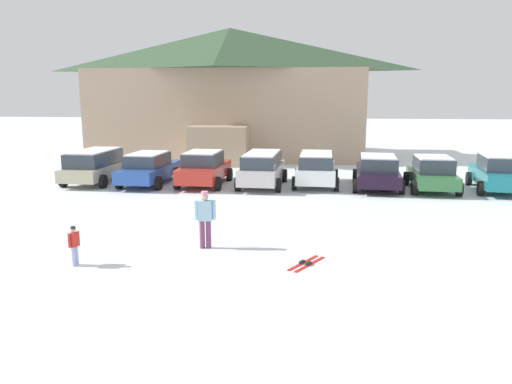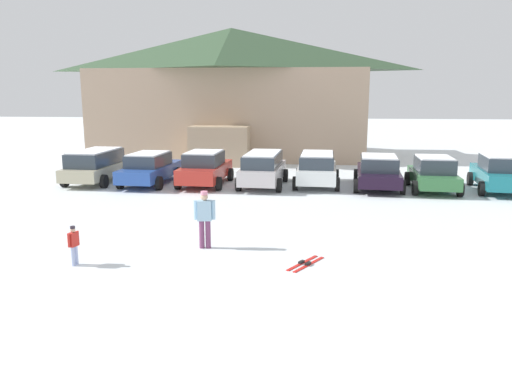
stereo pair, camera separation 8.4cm
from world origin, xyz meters
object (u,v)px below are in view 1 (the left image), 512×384
object	(u,v)px
parked_red_sedan	(204,168)
parked_white_suv	(316,168)
parked_teal_hatchback	(500,173)
skier_adult_in_blue_parka	(205,216)
ski_lodge	(230,92)
parked_blue_hatchback	(149,168)
parked_beige_suv	(95,165)
parked_black_sedan	(377,171)
skier_child_in_red_jacket	(74,244)
pair_of_skis	(306,263)
parked_green_coupe	(432,173)
parked_silver_wagon	(262,168)

from	to	relation	value
parked_red_sedan	parked_white_suv	bearing A→B (deg)	3.67
parked_teal_hatchback	skier_adult_in_blue_parka	bearing A→B (deg)	-139.95
ski_lodge	parked_blue_hatchback	bearing A→B (deg)	-100.17
parked_white_suv	parked_red_sedan	bearing A→B (deg)	-176.33
parked_beige_suv	parked_red_sedan	distance (m)	5.51
parked_beige_suv	skier_adult_in_blue_parka	size ratio (longest dim) A/B	2.71
parked_black_sedan	skier_child_in_red_jacket	size ratio (longest dim) A/B	4.61
parked_teal_hatchback	pair_of_skis	bearing A→B (deg)	-128.71
parked_red_sedan	parked_teal_hatchback	xyz separation A→B (m)	(13.62, -0.14, 0.01)
parked_beige_suv	skier_adult_in_blue_parka	distance (m)	12.49
parked_blue_hatchback	parked_red_sedan	xyz separation A→B (m)	(2.71, 0.05, 0.04)
parked_blue_hatchback	pair_of_skis	world-z (taller)	parked_blue_hatchback
parked_blue_hatchback	skier_adult_in_blue_parka	bearing A→B (deg)	-63.99
ski_lodge	skier_adult_in_blue_parka	size ratio (longest dim) A/B	11.20
parked_black_sedan	skier_child_in_red_jacket	distance (m)	14.97
ski_lodge	parked_beige_suv	size ratio (longest dim) A/B	4.13
ski_lodge	parked_green_coupe	bearing A→B (deg)	-47.79
parked_teal_hatchback	parked_black_sedan	bearing A→B (deg)	176.97
parked_red_sedan	skier_child_in_red_jacket	xyz separation A→B (m)	(-0.98, -11.66, -0.25)
parked_white_suv	parked_black_sedan	world-z (taller)	parked_white_suv
parked_silver_wagon	parked_black_sedan	xyz separation A→B (m)	(5.41, 0.17, -0.09)
ski_lodge	parked_black_sedan	distance (m)	15.22
parked_beige_suv	parked_teal_hatchback	xyz separation A→B (m)	(19.13, -0.23, -0.04)
parked_silver_wagon	pair_of_skis	world-z (taller)	parked_silver_wagon
parked_green_coupe	parked_teal_hatchback	bearing A→B (deg)	2.74
parked_silver_wagon	parked_black_sedan	size ratio (longest dim) A/B	0.94
parked_red_sedan	skier_adult_in_blue_parka	xyz separation A→B (m)	(2.07, -9.85, 0.11)
parked_teal_hatchback	parked_blue_hatchback	bearing A→B (deg)	179.67
parked_beige_suv	pair_of_skis	world-z (taller)	parked_beige_suv
parked_red_sedan	skier_child_in_red_jacket	bearing A→B (deg)	-94.82
parked_beige_suv	parked_white_suv	distance (m)	10.89
parked_silver_wagon	parked_white_suv	distance (m)	2.59
parked_black_sedan	parked_blue_hatchback	bearing A→B (deg)	-179.00
parked_silver_wagon	skier_child_in_red_jacket	size ratio (longest dim) A/B	4.31
pair_of_skis	parked_white_suv	bearing A→B (deg)	87.89
ski_lodge	parked_silver_wagon	xyz separation A→B (m)	(3.37, -12.06, -3.57)
parked_blue_hatchback	parked_white_suv	distance (m)	8.10
ski_lodge	parked_teal_hatchback	bearing A→B (deg)	-40.67
parked_green_coupe	pair_of_skis	size ratio (longest dim) A/B	2.97
parked_black_sedan	skier_adult_in_blue_parka	xyz separation A→B (m)	(-6.16, -9.99, 0.15)
parked_black_sedan	parked_red_sedan	bearing A→B (deg)	-179.00
parked_green_coupe	pair_of_skis	xyz separation A→B (m)	(-5.66, -10.66, -0.78)
parked_black_sedan	pair_of_skis	bearing A→B (deg)	-106.42
parked_black_sedan	parked_green_coupe	bearing A→B (deg)	-10.14
parked_blue_hatchback	skier_adult_in_blue_parka	size ratio (longest dim) A/B	2.85
parked_white_suv	parked_teal_hatchback	xyz separation A→B (m)	(8.24, -0.49, -0.02)
parked_green_coupe	parked_white_suv	bearing A→B (deg)	173.15
parked_teal_hatchback	parked_silver_wagon	bearing A→B (deg)	179.38
parked_blue_hatchback	skier_child_in_red_jacket	bearing A→B (deg)	-81.53
parked_beige_suv	skier_child_in_red_jacket	xyz separation A→B (m)	(4.52, -11.74, -0.29)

